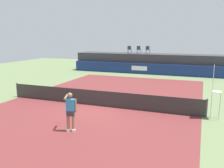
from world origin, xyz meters
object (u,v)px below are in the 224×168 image
(umpire_chair, at_px, (215,88))
(tennis_player, at_px, (70,110))
(spectator_chair_far_left, at_px, (130,49))
(spectator_chair_left, at_px, (139,49))
(net_post_far, at_px, (207,108))
(tennis_ball, at_px, (141,82))
(net_post_near, at_px, (17,90))
(spectator_chair_center, at_px, (148,49))

(umpire_chair, height_order, tennis_player, umpire_chair)
(umpire_chair, bearing_deg, spectator_chair_far_left, 121.11)
(spectator_chair_left, relative_size, net_post_far, 0.89)
(spectator_chair_far_left, xyz_separation_m, tennis_ball, (3.11, -6.51, -2.66))
(umpire_chair, relative_size, tennis_ball, 40.59)
(umpire_chair, height_order, net_post_far, umpire_chair)
(net_post_near, bearing_deg, tennis_ball, 51.08)
(tennis_player, bearing_deg, tennis_ball, 89.57)
(spectator_chair_left, height_order, net_post_near, spectator_chair_left)
(net_post_far, bearing_deg, tennis_ball, 123.61)
(tennis_ball, bearing_deg, umpire_chair, -54.97)
(spectator_chair_far_left, relative_size, spectator_chair_left, 1.00)
(net_post_far, height_order, tennis_player, tennis_player)
(spectator_chair_far_left, bearing_deg, spectator_chair_left, 8.95)
(spectator_chair_center, distance_m, net_post_far, 16.68)
(spectator_chair_center, height_order, umpire_chair, spectator_chair_center)
(umpire_chair, distance_m, tennis_ball, 10.40)
(net_post_near, bearing_deg, spectator_chair_left, 72.42)
(spectator_chair_center, relative_size, tennis_ball, 13.06)
(spectator_chair_left, relative_size, tennis_ball, 13.06)
(spectator_chair_center, bearing_deg, spectator_chair_left, -176.03)
(spectator_chair_left, relative_size, tennis_player, 0.50)
(spectator_chair_center, relative_size, net_post_far, 0.89)
(spectator_chair_center, relative_size, umpire_chair, 0.32)
(spectator_chair_left, distance_m, net_post_far, 17.06)
(spectator_chair_far_left, bearing_deg, tennis_ball, -64.47)
(spectator_chair_center, height_order, net_post_far, spectator_chair_center)
(spectator_chair_far_left, height_order, umpire_chair, spectator_chair_far_left)
(net_post_far, xyz_separation_m, tennis_ball, (-5.60, 8.42, -0.46))
(umpire_chair, xyz_separation_m, net_post_near, (-12.70, -0.00, -1.09))
(spectator_chair_left, distance_m, tennis_ball, 7.47)
(spectator_chair_left, distance_m, spectator_chair_center, 1.07)
(net_post_far, bearing_deg, spectator_chair_left, 116.74)
(spectator_chair_left, height_order, spectator_chair_center, same)
(net_post_near, height_order, tennis_player, tennis_player)
(spectator_chair_center, distance_m, tennis_player, 19.39)
(spectator_chair_left, height_order, net_post_far, spectator_chair_left)
(tennis_ball, bearing_deg, net_post_far, -56.39)
(spectator_chair_far_left, bearing_deg, net_post_near, -103.89)
(spectator_chair_left, distance_m, net_post_near, 16.00)
(net_post_near, xyz_separation_m, tennis_ball, (6.80, 8.42, -0.46))
(spectator_chair_left, xyz_separation_m, spectator_chair_center, (1.07, 0.07, 0.00))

